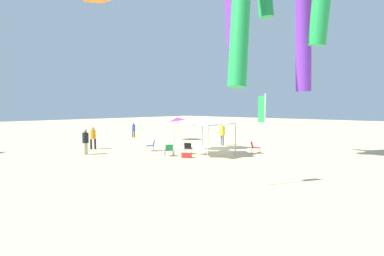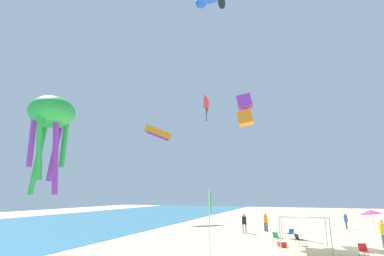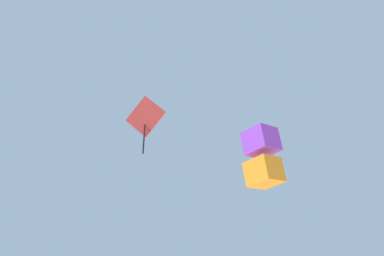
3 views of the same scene
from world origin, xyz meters
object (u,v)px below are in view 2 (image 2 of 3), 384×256
banner_flag (210,220)px  person_watching_sky (382,231)px  person_beachcomber (346,220)px  kite_diamond_red (206,105)px  canopy_tent (302,212)px  person_far_stroller (244,222)px  beach_umbrella (371,212)px  cooler_box (282,244)px  kite_octopus_green (51,117)px  kite_parafoil_orange (158,133)px  folding_chair_near_cooler (299,239)px  folding_chair_facing_ocean (277,237)px  folding_chair_left_of_tent (290,233)px  folding_chair_right_of_tent (365,250)px  kite_box_purple (245,110)px  person_kite_handler (266,221)px

banner_flag → person_watching_sky: (9.40, -9.58, -1.19)m
person_beachcomber → kite_diamond_red: 19.69m
canopy_tent → person_far_stroller: canopy_tent is taller
beach_umbrella → cooler_box: (-8.17, 7.22, -1.85)m
kite_octopus_green → kite_parafoil_orange: kite_parafoil_orange is taller
canopy_tent → folding_chair_near_cooler: 2.27m
folding_chair_facing_ocean → person_beachcomber: (12.06, -6.17, 0.46)m
cooler_box → person_beachcomber: person_beachcomber is taller
kite_parafoil_orange → folding_chair_left_of_tent: bearing=-60.9°
folding_chair_near_cooler → person_beachcomber: 13.21m
folding_chair_right_of_tent → kite_box_purple: kite_box_purple is taller
cooler_box → kite_box_purple: (5.26, 3.06, 11.62)m
beach_umbrella → banner_flag: (-15.43, 10.20, 0.26)m
person_watching_sky → person_beachcomber: bearing=-146.7°
folding_chair_facing_ocean → kite_octopus_green: 17.40m
beach_umbrella → folding_chair_right_of_tent: 10.77m
person_watching_sky → person_kite_handler: size_ratio=1.10×
folding_chair_near_cooler → kite_box_purple: bearing=12.8°
folding_chair_near_cooler → person_far_stroller: size_ratio=0.46×
folding_chair_facing_ocean → beach_umbrella: bearing=-100.2°
canopy_tent → folding_chair_left_of_tent: 4.78m
folding_chair_right_of_tent → person_watching_sky: bearing=44.4°
beach_umbrella → kite_box_purple: (-2.91, 10.28, 9.77)m
canopy_tent → folding_chair_facing_ocean: (1.49, 1.91, -1.90)m
person_kite_handler → person_beachcomber: bearing=-101.1°
folding_chair_left_of_tent → person_beachcomber: size_ratio=0.51×
banner_flag → person_far_stroller: bearing=3.3°
kite_octopus_green → kite_box_purple: size_ratio=1.55×
banner_flag → kite_diamond_red: bearing=18.4°
person_watching_sky → kite_parafoil_orange: kite_parafoil_orange is taller
cooler_box → kite_box_purple: 13.12m
kite_diamond_red → kite_box_purple: kite_diamond_red is taller
beach_umbrella → person_kite_handler: (-0.08, 9.21, -1.03)m
kite_octopus_green → kite_box_purple: bearing=17.5°
folding_chair_near_cooler → person_watching_sky: size_ratio=0.43×
folding_chair_right_of_tent → folding_chair_near_cooler: 4.70m
kite_box_purple → person_beachcomber: bearing=125.1°
person_watching_sky → kite_octopus_green: size_ratio=0.39×
person_far_stroller → cooler_box: bearing=-100.5°
canopy_tent → kite_parafoil_orange: 27.24m
kite_parafoil_orange → kite_box_purple: size_ratio=1.27×
person_kite_handler → person_far_stroller: (-2.07, 1.76, 0.01)m
folding_chair_facing_ocean → kite_box_purple: (4.03, 2.66, 11.35)m
folding_chair_left_of_tent → cooler_box: bearing=42.6°
folding_chair_left_of_tent → person_far_stroller: size_ratio=0.46×
folding_chair_left_of_tent → person_watching_sky: bearing=122.1°
beach_umbrella → folding_chair_near_cooler: 9.59m
folding_chair_facing_ocean → kite_parafoil_orange: size_ratio=0.20×
person_beachcomber → kite_parafoil_orange: 26.84m
kite_diamond_red → kite_parafoil_orange: 12.35m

